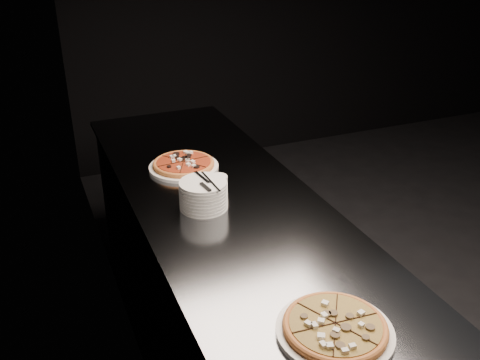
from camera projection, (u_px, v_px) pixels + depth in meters
name	position (u px, v px, depth m)	size (l,w,h in m)	color
wall_left	(128.00, 101.00, 1.80)	(0.02, 5.00, 2.80)	black
counter	(232.00, 297.00, 2.34)	(0.74, 2.44, 0.92)	slate
pizza_mushroom	(335.00, 328.00, 1.47)	(0.33, 0.33, 0.04)	white
pizza_tomato	(184.00, 165.00, 2.44)	(0.32, 0.32, 0.04)	white
plate_stack	(203.00, 195.00, 2.10)	(0.19, 0.19, 0.11)	white
cutlery	(206.00, 183.00, 2.06)	(0.07, 0.20, 0.01)	silver
ramekin	(218.00, 183.00, 2.23)	(0.08, 0.08, 0.07)	white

